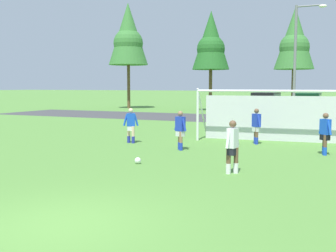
% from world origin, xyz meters
% --- Properties ---
extents(ground_plane, '(400.00, 400.00, 0.00)m').
position_xyz_m(ground_plane, '(0.00, 15.00, 0.00)').
color(ground_plane, '#518438').
extents(parking_lot_strip, '(52.00, 8.40, 0.01)m').
position_xyz_m(parking_lot_strip, '(0.00, 26.66, 0.00)').
color(parking_lot_strip, '#3D3D3F').
rests_on(parking_lot_strip, ground).
extents(soccer_ball, '(0.22, 0.22, 0.22)m').
position_xyz_m(soccer_ball, '(-1.58, 6.11, 0.11)').
color(soccer_ball, white).
rests_on(soccer_ball, ground).
extents(soccer_goal, '(7.55, 2.56, 2.57)m').
position_xyz_m(soccer_goal, '(1.81, 13.81, 1.29)').
color(soccer_goal, white).
rests_on(soccer_goal, ground).
extents(player_striker_near, '(0.34, 0.72, 1.64)m').
position_xyz_m(player_striker_near, '(1.82, 5.88, 0.82)').
color(player_striker_near, brown).
rests_on(player_striker_near, ground).
extents(player_midfield_center, '(0.55, 0.62, 1.64)m').
position_xyz_m(player_midfield_center, '(4.22, 10.67, 0.82)').
color(player_midfield_center, brown).
rests_on(player_midfield_center, ground).
extents(player_defender_far, '(0.69, 0.42, 1.64)m').
position_xyz_m(player_defender_far, '(-1.38, 9.52, 0.82)').
color(player_defender_far, '#936B4C').
rests_on(player_defender_far, ground).
extents(player_winger_left, '(0.71, 0.40, 1.64)m').
position_xyz_m(player_winger_left, '(-4.31, 10.54, 0.82)').
color(player_winger_left, beige).
rests_on(player_winger_left, ground).
extents(player_trailing_back, '(0.56, 0.60, 1.64)m').
position_xyz_m(player_trailing_back, '(1.15, 12.59, 0.82)').
color(player_trailing_back, brown).
rests_on(player_trailing_back, ground).
extents(parked_car_slot_far_left, '(2.23, 4.30, 1.72)m').
position_xyz_m(parked_car_slot_far_left, '(-4.17, 27.62, 0.88)').
color(parked_car_slot_far_left, '#B2B2BC').
rests_on(parked_car_slot_far_left, ground).
extents(parked_car_slot_left, '(2.25, 4.66, 2.16)m').
position_xyz_m(parked_car_slot_left, '(-1.07, 26.79, 1.11)').
color(parked_car_slot_left, black).
rests_on(parked_car_slot_left, ground).
extents(parked_car_slot_center_left, '(2.15, 4.61, 2.16)m').
position_xyz_m(parked_car_slot_center_left, '(2.18, 26.05, 1.11)').
color(parked_car_slot_center_left, '#194C2D').
rests_on(parked_car_slot_center_left, ground).
extents(tree_left_edge, '(4.66, 4.66, 12.42)m').
position_xyz_m(tree_left_edge, '(-19.17, 36.79, 8.54)').
color(tree_left_edge, brown).
rests_on(tree_left_edge, ground).
extents(tree_mid_left, '(3.99, 3.99, 10.65)m').
position_xyz_m(tree_mid_left, '(-8.74, 36.23, 7.32)').
color(tree_mid_left, brown).
rests_on(tree_mid_left, ground).
extents(tree_center_back, '(3.90, 3.90, 10.39)m').
position_xyz_m(tree_center_back, '(-0.13, 36.30, 7.14)').
color(tree_center_back, brown).
rests_on(tree_center_back, ground).
extents(street_lamp, '(2.00, 0.32, 7.86)m').
position_xyz_m(street_lamp, '(1.85, 21.82, 4.07)').
color(street_lamp, slate).
rests_on(street_lamp, ground).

